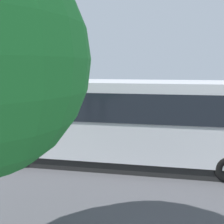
% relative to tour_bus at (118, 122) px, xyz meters
% --- Properties ---
extents(ground_plane, '(80.00, 80.00, 0.00)m').
position_rel_tour_bus_xyz_m(ground_plane, '(-1.24, -4.64, -1.65)').
color(ground_plane, '#4C4C51').
extents(tour_bus, '(11.12, 2.92, 3.25)m').
position_rel_tour_bus_xyz_m(tour_bus, '(0.00, 0.00, 0.00)').
color(tour_bus, silver).
rests_on(tour_bus, ground_plane).
extents(spectator_far_left, '(0.57, 0.33, 1.66)m').
position_rel_tour_bus_xyz_m(spectator_far_left, '(-1.79, -2.50, -0.66)').
color(spectator_far_left, black).
rests_on(spectator_far_left, ground_plane).
extents(spectator_left, '(0.58, 0.34, 1.76)m').
position_rel_tour_bus_xyz_m(spectator_left, '(-0.51, -2.84, -0.60)').
color(spectator_left, '#473823').
rests_on(spectator_left, ground_plane).
extents(spectator_centre, '(0.57, 0.39, 1.75)m').
position_rel_tour_bus_xyz_m(spectator_centre, '(0.55, -2.49, -0.60)').
color(spectator_centre, black).
rests_on(spectator_centre, ground_plane).
extents(spectator_right, '(0.57, 0.38, 1.81)m').
position_rel_tour_bus_xyz_m(spectator_right, '(1.68, -2.91, -0.56)').
color(spectator_right, black).
rests_on(spectator_right, ground_plane).
extents(spectator_far_right, '(0.58, 0.34, 1.76)m').
position_rel_tour_bus_xyz_m(spectator_far_right, '(2.69, -2.85, -0.60)').
color(spectator_far_right, black).
rests_on(spectator_far_right, ground_plane).
extents(parked_motorcycle_silver, '(2.05, 0.58, 0.99)m').
position_rel_tour_bus_xyz_m(parked_motorcycle_silver, '(2.48, -2.38, -1.16)').
color(parked_motorcycle_silver, black).
rests_on(parked_motorcycle_silver, ground_plane).
extents(stunt_motorcycle, '(1.83, 0.92, 1.87)m').
position_rel_tour_bus_xyz_m(stunt_motorcycle, '(2.51, -8.05, -0.60)').
color(stunt_motorcycle, black).
rests_on(stunt_motorcycle, ground_plane).
extents(traffic_cone, '(0.34, 0.34, 0.63)m').
position_rel_tour_bus_xyz_m(traffic_cone, '(0.53, -6.65, -1.34)').
color(traffic_cone, orange).
rests_on(traffic_cone, ground_plane).
extents(bay_line_b, '(0.16, 4.10, 0.01)m').
position_rel_tour_bus_xyz_m(bay_line_b, '(-4.40, -6.40, -1.64)').
color(bay_line_b, white).
rests_on(bay_line_b, ground_plane).
extents(bay_line_c, '(0.17, 4.86, 0.01)m').
position_rel_tour_bus_xyz_m(bay_line_c, '(-1.99, -6.40, -1.64)').
color(bay_line_c, white).
rests_on(bay_line_c, ground_plane).
extents(bay_line_d, '(0.15, 3.71, 0.01)m').
position_rel_tour_bus_xyz_m(bay_line_d, '(0.43, -6.40, -1.64)').
color(bay_line_d, white).
rests_on(bay_line_d, ground_plane).
extents(bay_line_e, '(0.16, 4.52, 0.01)m').
position_rel_tour_bus_xyz_m(bay_line_e, '(2.85, -6.40, -1.64)').
color(bay_line_e, white).
rests_on(bay_line_e, ground_plane).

